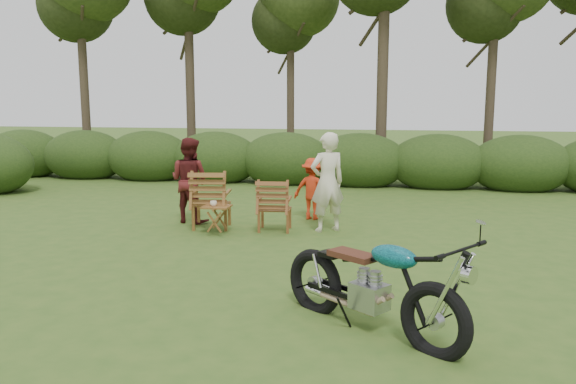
% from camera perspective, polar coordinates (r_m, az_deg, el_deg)
% --- Properties ---
extents(ground, '(80.00, 80.00, 0.00)m').
position_cam_1_polar(ground, '(6.34, 1.13, -11.02)').
color(ground, '#31521B').
rests_on(ground, ground).
extents(tree_line, '(22.52, 11.62, 8.14)m').
position_cam_1_polar(tree_line, '(15.69, 9.64, 14.94)').
color(tree_line, '#372D1E').
rests_on(tree_line, ground).
extents(motorcycle, '(2.13, 1.84, 1.18)m').
position_cam_1_polar(motorcycle, '(5.67, 8.18, -13.61)').
color(motorcycle, '#0B8A97').
rests_on(motorcycle, ground).
extents(lawn_chair_right, '(0.67, 0.67, 0.90)m').
position_cam_1_polar(lawn_chair_right, '(9.67, -1.35, -3.92)').
color(lawn_chair_right, brown).
rests_on(lawn_chair_right, ground).
extents(lawn_chair_left, '(0.81, 0.81, 1.02)m').
position_cam_1_polar(lawn_chair_left, '(9.95, -7.72, -3.63)').
color(lawn_chair_left, '#5D3317').
rests_on(lawn_chair_left, ground).
extents(side_table, '(0.47, 0.40, 0.48)m').
position_cam_1_polar(side_table, '(9.43, -7.23, -2.84)').
color(side_table, brown).
rests_on(side_table, ground).
extents(cup, '(0.14, 0.14, 0.09)m').
position_cam_1_polar(cup, '(9.36, -7.58, -1.16)').
color(cup, '#F2E1C7').
rests_on(cup, side_table).
extents(adult_a, '(0.74, 0.67, 1.69)m').
position_cam_1_polar(adult_a, '(9.65, 3.97, -3.97)').
color(adult_a, beige).
rests_on(adult_a, ground).
extents(adult_b, '(0.87, 0.75, 1.55)m').
position_cam_1_polar(adult_b, '(10.50, -9.86, -3.01)').
color(adult_b, '#541818').
rests_on(adult_b, ground).
extents(child, '(0.81, 0.54, 1.16)m').
position_cam_1_polar(child, '(10.61, 2.49, -2.76)').
color(child, red).
rests_on(child, ground).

